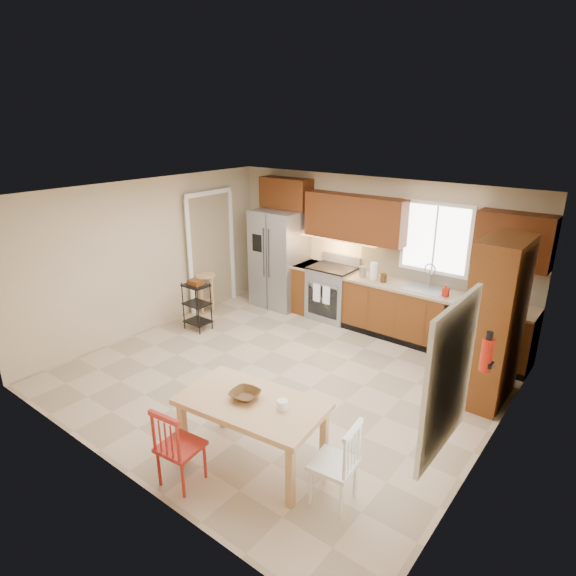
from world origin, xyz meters
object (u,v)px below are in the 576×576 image
at_px(soap_bottle, 446,290).
at_px(refrigerator, 280,259).
at_px(chair_red, 180,445).
at_px(table_jar, 283,406).
at_px(chair_white, 334,462).
at_px(dining_table, 253,432).
at_px(table_bowl, 245,398).
at_px(utility_cart, 197,306).
at_px(range_stove, 332,293).
at_px(fire_extinguisher, 487,355).
at_px(bar_stool, 206,293).
at_px(pantry, 496,322).

bearing_deg(soap_bottle, refrigerator, 179.55).
height_order(chair_red, table_jar, chair_red).
xyz_separation_m(soap_bottle, chair_red, (-0.93, -4.30, -0.57)).
bearing_deg(chair_white, dining_table, 86.44).
relative_size(table_bowl, utility_cart, 0.36).
relative_size(range_stove, soap_bottle, 4.82).
height_order(chair_red, utility_cart, chair_red).
distance_m(refrigerator, dining_table, 4.53).
relative_size(soap_bottle, fire_extinguisher, 0.53).
xyz_separation_m(refrigerator, table_jar, (2.92, -3.58, -0.16)).
bearing_deg(table_bowl, bar_stool, 142.56).
height_order(chair_red, table_bowl, chair_red).
height_order(refrigerator, chair_red, refrigerator).
distance_m(chair_red, table_bowl, 0.76).
height_order(refrigerator, bar_stool, refrigerator).
distance_m(dining_table, bar_stool, 4.24).
bearing_deg(table_bowl, utility_cart, 146.27).
bearing_deg(utility_cart, chair_white, -25.29).
xyz_separation_m(soap_bottle, utility_cart, (-3.55, -1.73, -0.58)).
height_order(soap_bottle, fire_extinguisher, fire_extinguisher).
bearing_deg(dining_table, table_bowl, 173.43).
bearing_deg(chair_red, table_jar, 41.32).
relative_size(soap_bottle, utility_cart, 0.23).
bearing_deg(bar_stool, utility_cart, -37.20).
bearing_deg(range_stove, refrigerator, -177.01).
bearing_deg(chair_red, soap_bottle, 71.20).
bearing_deg(dining_table, table_jar, 9.37).
bearing_deg(soap_bottle, table_jar, -94.20).
bearing_deg(pantry, refrigerator, 167.38).
bearing_deg(utility_cart, fire_extinguisher, -2.46).
distance_m(table_bowl, bar_stool, 4.18).
distance_m(refrigerator, soap_bottle, 3.18).
xyz_separation_m(pantry, dining_table, (-1.53, -2.75, -0.69)).
bearing_deg(range_stove, table_jar, -64.10).
bearing_deg(fire_extinguisher, utility_cart, 177.32).
height_order(soap_bottle, chair_white, soap_bottle).
xyz_separation_m(fire_extinguisher, table_jar, (-1.41, -1.61, -0.35)).
bearing_deg(soap_bottle, fire_extinguisher, -59.47).
relative_size(chair_white, table_jar, 7.34).
bearing_deg(bar_stool, table_jar, -15.78).
distance_m(range_stove, chair_red, 4.52).
bearing_deg(table_jar, table_bowl, -167.47).
distance_m(dining_table, table_bowl, 0.38).
bearing_deg(pantry, dining_table, -119.12).
bearing_deg(bar_stool, refrigerator, 72.48).
xyz_separation_m(fire_extinguisher, chair_red, (-2.08, -2.35, -0.67)).
relative_size(range_stove, table_bowl, 3.10).
distance_m(soap_bottle, chair_red, 4.43).
relative_size(soap_bottle, chair_white, 0.22).
distance_m(dining_table, chair_white, 0.95).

